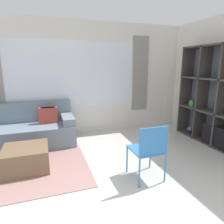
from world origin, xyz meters
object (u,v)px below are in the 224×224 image
shelving_unit (224,99)px  ottoman (26,158)px  couch_main (31,130)px  folding_chair (149,148)px

shelving_unit → ottoman: shelving_unit is taller
ottoman → couch_main: bearing=88.0°
couch_main → ottoman: bearing=-92.0°
shelving_unit → ottoman: 3.87m
shelving_unit → couch_main: bearing=159.6°
shelving_unit → couch_main: 4.04m
ottoman → folding_chair: 1.99m
folding_chair → shelving_unit: bearing=-162.4°
folding_chair → ottoman: bearing=-28.0°
ottoman → folding_chair: folding_chair is taller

